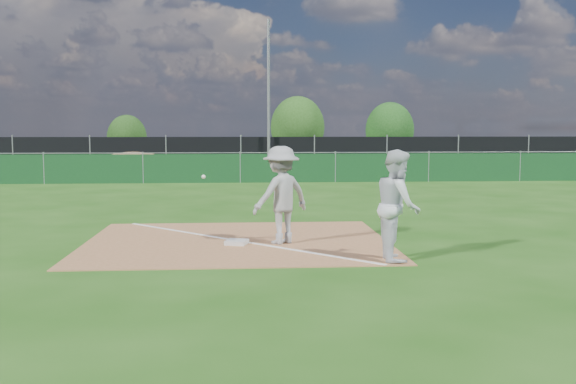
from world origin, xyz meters
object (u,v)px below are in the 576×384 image
Objects in this scene: light_pole at (269,95)px; tree_right at (390,130)px; play_at_first at (281,195)px; car_left at (140,154)px; runner at (398,205)px; tree_left at (127,137)px; car_mid at (244,154)px; tree_mid at (298,127)px; first_base at (237,242)px; car_right at (349,155)px.

tree_right is at bearing 51.55° from light_pole.
car_left is at bearing 104.64° from play_at_first.
runner is 35.50m from tree_left.
light_pole is 1.87× the size of car_left.
tree_mid reaches higher than car_mid.
play_at_first is 1.17× the size of runner.
runner is (1.91, -1.67, -0.02)m from play_at_first.
light_pole is 22.23m from play_at_first.
car_left is at bearing -73.11° from tree_left.
tree_left is 0.70× the size of tree_mid.
first_base is at bearing -176.24° from play_at_first.
first_base is 0.12× the size of tree_left.
tree_mid is (3.97, 32.73, 2.26)m from first_base.
car_right is at bearing -18.06° from tree_left.
runner is at bearing -91.98° from tree_mid.
play_at_first is 28.08m from car_right.
tree_left is at bearing -177.72° from tree_mid.
tree_mid is at bearing 24.59° from car_right.
runner is 0.45× the size of car_left.
car_left is 1.35× the size of tree_left.
first_base is 0.20× the size of runner.
car_mid is 0.99× the size of tree_right.
car_right is (5.92, 27.45, -0.36)m from play_at_first.
tree_mid is at bearing 2.28° from tree_left.
tree_right reaches higher than car_left.
runner reaches higher than car_right.
tree_right reaches higher than first_base.
tree_right is at bearing -61.74° from car_mid.
car_mid is (-1.31, 4.96, -3.32)m from light_pole.
light_pole is 1.96× the size of car_mid.
tree_right reaches higher than tree_left.
car_left is (-8.73, 27.79, -0.22)m from runner.
car_left is (-5.95, 26.18, 0.68)m from first_base.
tree_mid reaches higher than tree_left.
first_base is 0.09× the size of car_left.
tree_right is (16.71, 7.54, 1.39)m from car_left.
runner is at bearing -102.73° from tree_right.
runner is (1.27, -23.68, -3.04)m from light_pole.
car_mid is at bearing 89.58° from first_base.
light_pole reaches higher than tree_right.
light_pole is 9.12m from car_left.
tree_right reaches higher than runner.
light_pole is 11.07m from tree_mid.
tree_right is (9.25, 11.65, -1.87)m from light_pole.
tree_right is (6.79, 0.99, -0.19)m from tree_mid.
play_at_first is 0.71× the size of tree_left.
car_left is 18.39m from tree_right.
light_pole reaches higher than car_mid.
car_right is 6.18m from tree_mid.
play_at_first is at bearing 177.35° from car_mid.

